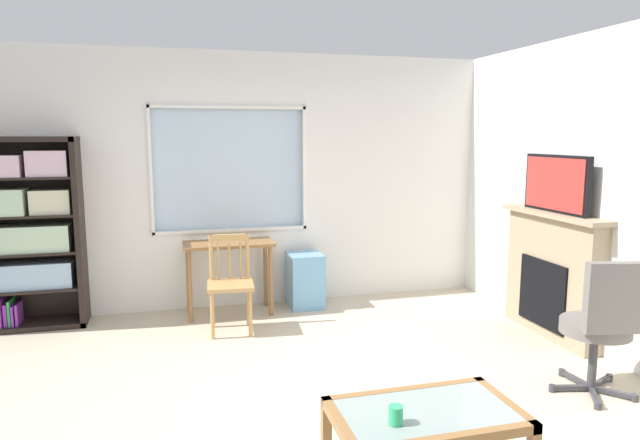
# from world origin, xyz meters

# --- Properties ---
(ground) EXTENTS (6.27, 5.90, 0.02)m
(ground) POSITION_xyz_m (0.00, 0.00, -0.01)
(ground) COLOR beige
(wall_back_with_window) EXTENTS (5.27, 0.15, 2.68)m
(wall_back_with_window) POSITION_xyz_m (0.02, 2.45, 1.32)
(wall_back_with_window) COLOR white
(wall_back_with_window) RESTS_ON ground
(wall_right) EXTENTS (0.12, 5.10, 2.68)m
(wall_right) POSITION_xyz_m (2.70, 0.00, 1.34)
(wall_right) COLOR white
(wall_right) RESTS_ON ground
(bookshelf) EXTENTS (0.90, 0.38, 1.81)m
(bookshelf) POSITION_xyz_m (-2.06, 2.21, 0.96)
(bookshelf) COLOR black
(bookshelf) RESTS_ON ground
(desk_under_window) EXTENTS (0.90, 0.43, 0.75)m
(desk_under_window) POSITION_xyz_m (-0.23, 2.10, 0.61)
(desk_under_window) COLOR olive
(desk_under_window) RESTS_ON ground
(wooden_chair) EXTENTS (0.45, 0.43, 0.90)m
(wooden_chair) POSITION_xyz_m (-0.27, 1.59, 0.46)
(wooden_chair) COLOR tan
(wooden_chair) RESTS_ON ground
(plastic_drawer_unit) EXTENTS (0.35, 0.40, 0.58)m
(plastic_drawer_unit) POSITION_xyz_m (0.58, 2.15, 0.29)
(plastic_drawer_unit) COLOR #72ADDB
(plastic_drawer_unit) RESTS_ON ground
(fireplace) EXTENTS (0.26, 1.24, 1.14)m
(fireplace) POSITION_xyz_m (2.54, 0.71, 0.57)
(fireplace) COLOR tan
(fireplace) RESTS_ON ground
(tv) EXTENTS (0.06, 0.81, 0.51)m
(tv) POSITION_xyz_m (2.52, 0.71, 1.40)
(tv) COLOR black
(tv) RESTS_ON fireplace
(office_chair) EXTENTS (0.58, 0.60, 1.00)m
(office_chair) POSITION_xyz_m (2.07, -0.45, 0.55)
(office_chair) COLOR slate
(office_chair) RESTS_ON ground
(coffee_table) EXTENTS (0.95, 0.56, 0.46)m
(coffee_table) POSITION_xyz_m (0.42, -1.11, 0.38)
(coffee_table) COLOR #8C9E99
(coffee_table) RESTS_ON ground
(sippy_cup) EXTENTS (0.07, 0.07, 0.09)m
(sippy_cup) POSITION_xyz_m (0.22, -1.20, 0.50)
(sippy_cup) COLOR #33B770
(sippy_cup) RESTS_ON coffee_table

